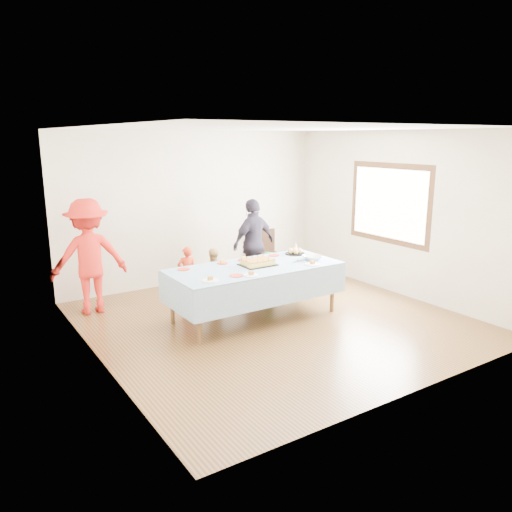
{
  "coord_description": "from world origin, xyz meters",
  "views": [
    {
      "loc": [
        -3.94,
        -5.56,
        2.59
      ],
      "look_at": [
        -0.12,
        0.3,
        0.91
      ],
      "focal_mm": 35.0,
      "sensor_mm": 36.0,
      "label": 1
    }
  ],
  "objects_px": {
    "party_table": "(255,270)",
    "adult_left": "(89,257)",
    "birthday_cake": "(258,262)",
    "dining_chair": "(268,250)"
  },
  "relations": [
    {
      "from": "dining_chair",
      "to": "adult_left",
      "type": "height_order",
      "value": "adult_left"
    },
    {
      "from": "birthday_cake",
      "to": "adult_left",
      "type": "height_order",
      "value": "adult_left"
    },
    {
      "from": "party_table",
      "to": "adult_left",
      "type": "distance_m",
      "value": 2.48
    },
    {
      "from": "party_table",
      "to": "dining_chair",
      "type": "xyz_separation_m",
      "value": [
        1.52,
        1.88,
        -0.24
      ]
    },
    {
      "from": "dining_chair",
      "to": "party_table",
      "type": "bearing_deg",
      "value": -121.39
    },
    {
      "from": "adult_left",
      "to": "party_table",
      "type": "bearing_deg",
      "value": 145.15
    },
    {
      "from": "party_table",
      "to": "birthday_cake",
      "type": "distance_m",
      "value": 0.12
    },
    {
      "from": "birthday_cake",
      "to": "dining_chair",
      "type": "xyz_separation_m",
      "value": [
        1.45,
        1.86,
        -0.34
      ]
    },
    {
      "from": "party_table",
      "to": "dining_chair",
      "type": "bearing_deg",
      "value": 51.11
    },
    {
      "from": "party_table",
      "to": "adult_left",
      "type": "xyz_separation_m",
      "value": [
        -1.93,
        1.55,
        0.14
      ]
    }
  ]
}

